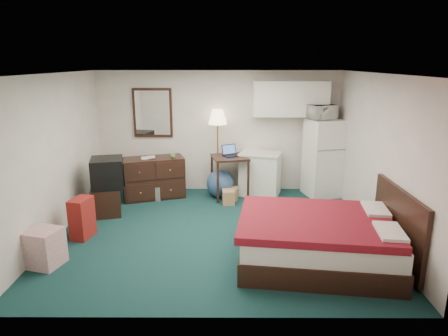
{
  "coord_description": "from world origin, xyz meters",
  "views": [
    {
      "loc": [
        0.15,
        -5.98,
        2.67
      ],
      "look_at": [
        0.12,
        0.4,
        0.96
      ],
      "focal_mm": 32.0,
      "sensor_mm": 36.0,
      "label": 1
    }
  ],
  "objects_px": {
    "dresser": "(153,178)",
    "bed": "(317,241)",
    "suitcase": "(82,218)",
    "desk": "(230,177)",
    "floor_lamp": "(218,152)",
    "fridge": "(323,158)",
    "kitchen_counter": "(260,174)",
    "tv_stand": "(106,201)"
  },
  "relations": [
    {
      "from": "dresser",
      "to": "bed",
      "type": "height_order",
      "value": "dresser"
    },
    {
      "from": "dresser",
      "to": "suitcase",
      "type": "xyz_separation_m",
      "value": [
        -0.78,
        -1.92,
        -0.09
      ]
    },
    {
      "from": "desk",
      "to": "bed",
      "type": "distance_m",
      "value": 2.98
    },
    {
      "from": "floor_lamp",
      "to": "suitcase",
      "type": "relative_size",
      "value": 2.72
    },
    {
      "from": "fridge",
      "to": "suitcase",
      "type": "height_order",
      "value": "fridge"
    },
    {
      "from": "dresser",
      "to": "bed",
      "type": "distance_m",
      "value": 3.83
    },
    {
      "from": "dresser",
      "to": "suitcase",
      "type": "bearing_deg",
      "value": -130.04
    },
    {
      "from": "floor_lamp",
      "to": "suitcase",
      "type": "bearing_deg",
      "value": -132.41
    },
    {
      "from": "floor_lamp",
      "to": "dresser",
      "type": "bearing_deg",
      "value": -164.98
    },
    {
      "from": "floor_lamp",
      "to": "kitchen_counter",
      "type": "height_order",
      "value": "floor_lamp"
    },
    {
      "from": "dresser",
      "to": "kitchen_counter",
      "type": "xyz_separation_m",
      "value": [
        2.16,
        0.21,
        0.01
      ]
    },
    {
      "from": "bed",
      "to": "suitcase",
      "type": "height_order",
      "value": "bed"
    },
    {
      "from": "desk",
      "to": "suitcase",
      "type": "distance_m",
      "value": 3.02
    },
    {
      "from": "dresser",
      "to": "fridge",
      "type": "relative_size",
      "value": 0.77
    },
    {
      "from": "desk",
      "to": "suitcase",
      "type": "xyz_separation_m",
      "value": [
        -2.31,
        -1.94,
        -0.1
      ]
    },
    {
      "from": "kitchen_counter",
      "to": "suitcase",
      "type": "distance_m",
      "value": 3.63
    },
    {
      "from": "dresser",
      "to": "floor_lamp",
      "type": "xyz_separation_m",
      "value": [
        1.29,
        0.35,
        0.46
      ]
    },
    {
      "from": "desk",
      "to": "kitchen_counter",
      "type": "bearing_deg",
      "value": 3.53
    },
    {
      "from": "bed",
      "to": "tv_stand",
      "type": "bearing_deg",
      "value": 159.83
    },
    {
      "from": "desk",
      "to": "fridge",
      "type": "distance_m",
      "value": 1.94
    },
    {
      "from": "fridge",
      "to": "bed",
      "type": "bearing_deg",
      "value": -118.86
    },
    {
      "from": "desk",
      "to": "fridge",
      "type": "bearing_deg",
      "value": -8.07
    },
    {
      "from": "bed",
      "to": "fridge",
      "type": "bearing_deg",
      "value": 83.36
    },
    {
      "from": "suitcase",
      "to": "dresser",
      "type": "bearing_deg",
      "value": 79.87
    },
    {
      "from": "bed",
      "to": "suitcase",
      "type": "bearing_deg",
      "value": 174.58
    },
    {
      "from": "tv_stand",
      "to": "suitcase",
      "type": "relative_size",
      "value": 0.86
    },
    {
      "from": "dresser",
      "to": "fridge",
      "type": "xyz_separation_m",
      "value": [
        3.43,
        0.18,
        0.37
      ]
    },
    {
      "from": "desk",
      "to": "dresser",
      "type": "bearing_deg",
      "value": 168.13
    },
    {
      "from": "dresser",
      "to": "floor_lamp",
      "type": "height_order",
      "value": "floor_lamp"
    },
    {
      "from": "desk",
      "to": "bed",
      "type": "relative_size",
      "value": 0.42
    },
    {
      "from": "floor_lamp",
      "to": "bed",
      "type": "xyz_separation_m",
      "value": [
        1.41,
        -3.07,
        -0.54
      ]
    },
    {
      "from": "kitchen_counter",
      "to": "suitcase",
      "type": "height_order",
      "value": "kitchen_counter"
    },
    {
      "from": "kitchen_counter",
      "to": "tv_stand",
      "type": "distance_m",
      "value": 3.09
    },
    {
      "from": "desk",
      "to": "tv_stand",
      "type": "relative_size",
      "value": 1.55
    },
    {
      "from": "kitchen_counter",
      "to": "suitcase",
      "type": "relative_size",
      "value": 1.33
    },
    {
      "from": "desk",
      "to": "tv_stand",
      "type": "bearing_deg",
      "value": -169.44
    },
    {
      "from": "desk",
      "to": "fridge",
      "type": "height_order",
      "value": "fridge"
    },
    {
      "from": "bed",
      "to": "tv_stand",
      "type": "height_order",
      "value": "bed"
    },
    {
      "from": "fridge",
      "to": "bed",
      "type": "relative_size",
      "value": 0.77
    },
    {
      "from": "desk",
      "to": "tv_stand",
      "type": "xyz_separation_m",
      "value": [
        -2.23,
        -0.96,
        -0.17
      ]
    },
    {
      "from": "tv_stand",
      "to": "desk",
      "type": "bearing_deg",
      "value": 8.2
    },
    {
      "from": "dresser",
      "to": "suitcase",
      "type": "distance_m",
      "value": 2.07
    }
  ]
}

